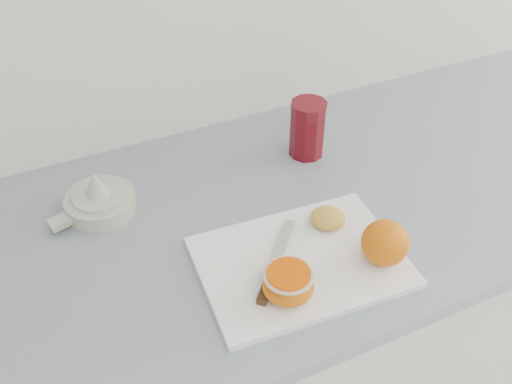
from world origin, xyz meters
The scene contains 8 objects.
counter centered at (-0.16, 1.70, 0.45)m, with size 2.34×0.64×0.89m.
cutting_board centered at (-0.09, 1.55, 0.90)m, with size 0.33×0.23×0.01m, color white.
whole_orange centered at (0.03, 1.50, 0.94)m, with size 0.08×0.08×0.08m.
half_orange centered at (-0.14, 1.50, 0.93)m, with size 0.08×0.08×0.05m.
squeezed_shell centered at (-0.01, 1.61, 0.92)m, with size 0.06×0.06×0.03m.
paring_knife centered at (-0.15, 1.54, 0.91)m, with size 0.14×0.15×0.01m.
citrus_juicer centered at (-0.36, 1.82, 0.91)m, with size 0.16×0.13×0.08m.
red_tumbler centered at (0.07, 1.82, 0.94)m, with size 0.07×0.07×0.12m.
Camera 1 is at (-0.43, 1.00, 1.58)m, focal length 40.00 mm.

